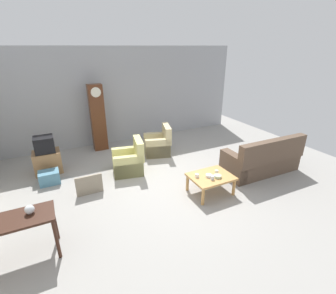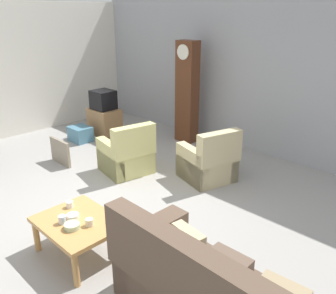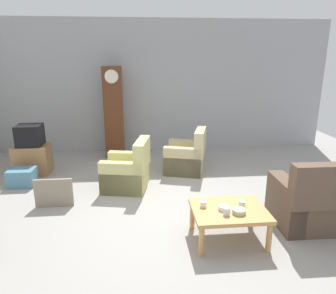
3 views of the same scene
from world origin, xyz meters
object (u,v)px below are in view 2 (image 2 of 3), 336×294
armchair_olive_far (209,163)px  armchair_olive_near (127,156)px  cup_white_porcelain (70,204)px  framed_picture_leaning (60,152)px  bowl_white_stacked (73,216)px  cup_blue_rimmed (62,220)px  cup_cream_tall (89,222)px  tv_stand_cabinet (105,122)px  grandfather_clock (187,92)px  coffee_table_wood (79,225)px  tv_crt (103,100)px  storage_box_blue (80,134)px  bowl_shallow_green (72,226)px

armchair_olive_far → armchair_olive_near: bearing=-147.8°
armchair_olive_near → armchair_olive_far: bearing=32.2°
armchair_olive_far → cup_white_porcelain: 2.50m
framed_picture_leaning → bowl_white_stacked: bearing=-26.4°
framed_picture_leaning → cup_blue_rimmed: (2.45, -1.35, 0.26)m
framed_picture_leaning → cup_cream_tall: 2.95m
tv_stand_cabinet → grandfather_clock: bearing=31.6°
coffee_table_wood → tv_crt: size_ratio=2.00×
coffee_table_wood → cup_blue_rimmed: (-0.08, -0.15, 0.11)m
framed_picture_leaning → cup_white_porcelain: (2.20, -1.10, 0.25)m
grandfather_clock → cup_blue_rimmed: 4.30m
armchair_olive_far → grandfather_clock: bearing=142.3°
cup_white_porcelain → storage_box_blue: bearing=145.8°
cup_cream_tall → armchair_olive_far: bearing=97.4°
grandfather_clock → bowl_shallow_green: (1.80, -3.91, -0.59)m
cup_white_porcelain → cup_blue_rimmed: 0.35m
tv_crt → cup_white_porcelain: bearing=-41.9°
armchair_olive_near → armchair_olive_far: same height
cup_white_porcelain → cup_cream_tall: 0.50m
armchair_olive_far → coffee_table_wood: (0.15, -2.58, 0.08)m
tv_stand_cabinet → cup_blue_rimmed: tv_stand_cabinet is taller
coffee_table_wood → armchair_olive_near: bearing=126.7°
tv_stand_cabinet → storage_box_blue: (-0.01, -0.65, -0.14)m
framed_picture_leaning → bowl_shallow_green: 2.94m
armchair_olive_far → cup_white_porcelain: armchair_olive_far is taller
framed_picture_leaning → bowl_white_stacked: (2.45, -1.21, 0.24)m
armchair_olive_near → tv_stand_cabinet: (-1.97, 0.97, -0.01)m
bowl_shallow_green → tv_stand_cabinet: bearing=139.5°
armchair_olive_far → tv_stand_cabinet: bearing=176.2°
armchair_olive_far → storage_box_blue: size_ratio=2.05×
armchair_olive_far → tv_crt: 3.22m
tv_crt → cup_white_porcelain: tv_crt is taller
coffee_table_wood → bowl_white_stacked: (-0.08, -0.02, 0.09)m
cup_white_porcelain → bowl_white_stacked: 0.27m
cup_blue_rimmed → tv_crt: bearing=137.8°
cup_blue_rimmed → cup_cream_tall: bearing=35.8°
armchair_olive_near → cup_cream_tall: 2.37m
grandfather_clock → cup_cream_tall: grandfather_clock is taller
tv_crt → bowl_shallow_green: tv_crt is taller
cup_cream_tall → storage_box_blue: bearing=149.1°
storage_box_blue → bowl_shallow_green: (3.42, -2.27, 0.31)m
cup_white_porcelain → bowl_white_stacked: cup_white_porcelain is taller
cup_blue_rimmed → bowl_white_stacked: cup_blue_rimmed is taller
tv_stand_cabinet → bowl_white_stacked: tv_stand_cabinet is taller
cup_blue_rimmed → cup_white_porcelain: bearing=135.3°
armchair_olive_near → cup_blue_rimmed: 2.36m
tv_stand_cabinet → cup_white_porcelain: bearing=-41.9°
armchair_olive_near → tv_crt: tv_crt is taller
cup_white_porcelain → cup_blue_rimmed: bearing=-44.7°
tv_crt → framed_picture_leaning: bearing=-63.3°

